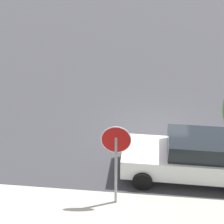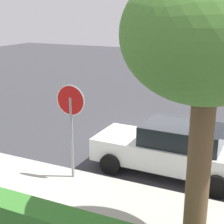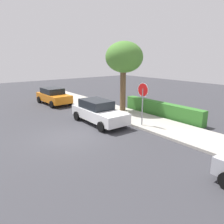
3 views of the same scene
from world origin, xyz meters
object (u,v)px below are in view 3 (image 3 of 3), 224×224
parked_car_white (98,112)px  street_tree_near_corner (124,58)px  parked_car_orange (54,96)px  stop_sign (143,97)px

parked_car_white → street_tree_near_corner: 5.00m
parked_car_orange → stop_sign: bearing=9.2°
stop_sign → parked_car_white: (-2.42, -1.70, -1.17)m
stop_sign → street_tree_near_corner: size_ratio=0.51×
stop_sign → parked_car_orange: size_ratio=0.68×
parked_car_orange → street_tree_near_corner: (6.30, 3.29, 3.48)m
parked_car_white → parked_car_orange: (-7.62, 0.07, -0.01)m
parked_car_white → street_tree_near_corner: street_tree_near_corner is taller
stop_sign → parked_car_orange: (-10.04, -1.63, -1.18)m
stop_sign → street_tree_near_corner: bearing=156.1°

